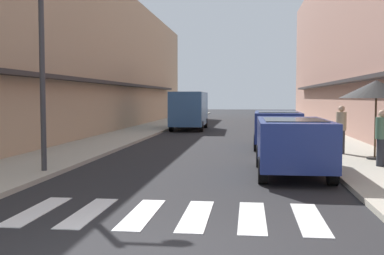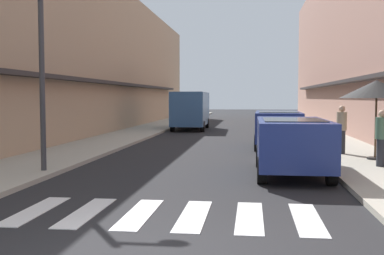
{
  "view_description": "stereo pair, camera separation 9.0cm",
  "coord_description": "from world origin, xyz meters",
  "px_view_note": "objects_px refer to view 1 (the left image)",
  "views": [
    {
      "loc": [
        1.35,
        -5.47,
        2.02
      ],
      "look_at": [
        -0.44,
        9.57,
        1.06
      ],
      "focal_mm": 44.49,
      "sensor_mm": 36.0,
      "label": 1
    },
    {
      "loc": [
        1.44,
        -5.46,
        2.02
      ],
      "look_at": [
        -0.44,
        9.57,
        1.06
      ],
      "focal_mm": 44.49,
      "sensor_mm": 36.0,
      "label": 2
    }
  ],
  "objects_px": {
    "parked_car_mid": "(277,125)",
    "cafe_umbrella": "(376,90)",
    "street_lamp": "(48,35)",
    "pedestrian_walking_near": "(382,137)",
    "pedestrian_walking_far": "(341,128)",
    "parked_car_near": "(293,140)",
    "delivery_van": "(189,107)"
  },
  "relations": [
    {
      "from": "delivery_van",
      "to": "pedestrian_walking_far",
      "type": "bearing_deg",
      "value": -62.33
    },
    {
      "from": "parked_car_near",
      "to": "pedestrian_walking_far",
      "type": "height_order",
      "value": "pedestrian_walking_far"
    },
    {
      "from": "street_lamp",
      "to": "cafe_umbrella",
      "type": "xyz_separation_m",
      "value": [
        9.0,
        3.38,
        -1.36
      ]
    },
    {
      "from": "delivery_van",
      "to": "street_lamp",
      "type": "relative_size",
      "value": 0.94
    },
    {
      "from": "parked_car_mid",
      "to": "pedestrian_walking_far",
      "type": "relative_size",
      "value": 2.49
    },
    {
      "from": "parked_car_mid",
      "to": "cafe_umbrella",
      "type": "bearing_deg",
      "value": -55.85
    },
    {
      "from": "parked_car_near",
      "to": "street_lamp",
      "type": "distance_m",
      "value": 6.85
    },
    {
      "from": "cafe_umbrella",
      "to": "pedestrian_walking_far",
      "type": "height_order",
      "value": "cafe_umbrella"
    },
    {
      "from": "pedestrian_walking_far",
      "to": "cafe_umbrella",
      "type": "bearing_deg",
      "value": 107.69
    },
    {
      "from": "parked_car_near",
      "to": "pedestrian_walking_near",
      "type": "relative_size",
      "value": 2.59
    },
    {
      "from": "parked_car_near",
      "to": "parked_car_mid",
      "type": "height_order",
      "value": "same"
    },
    {
      "from": "street_lamp",
      "to": "delivery_van",
      "type": "bearing_deg",
      "value": 85.42
    },
    {
      "from": "parked_car_mid",
      "to": "pedestrian_walking_far",
      "type": "distance_m",
      "value": 3.3
    },
    {
      "from": "delivery_van",
      "to": "parked_car_mid",
      "type": "bearing_deg",
      "value": -65.0
    },
    {
      "from": "parked_car_mid",
      "to": "pedestrian_walking_far",
      "type": "xyz_separation_m",
      "value": [
        1.98,
        -2.64,
        0.05
      ]
    },
    {
      "from": "pedestrian_walking_near",
      "to": "pedestrian_walking_far",
      "type": "relative_size",
      "value": 0.96
    },
    {
      "from": "parked_car_mid",
      "to": "street_lamp",
      "type": "distance_m",
      "value": 10.07
    },
    {
      "from": "cafe_umbrella",
      "to": "street_lamp",
      "type": "bearing_deg",
      "value": -159.43
    },
    {
      "from": "pedestrian_walking_near",
      "to": "cafe_umbrella",
      "type": "bearing_deg",
      "value": -45.44
    },
    {
      "from": "street_lamp",
      "to": "pedestrian_walking_far",
      "type": "xyz_separation_m",
      "value": [
        8.24,
        4.78,
        -2.65
      ]
    },
    {
      "from": "parked_car_near",
      "to": "pedestrian_walking_near",
      "type": "distance_m",
      "value": 2.77
    },
    {
      "from": "parked_car_near",
      "to": "delivery_van",
      "type": "xyz_separation_m",
      "value": [
        -4.83,
        17.08,
        0.48
      ]
    },
    {
      "from": "delivery_van",
      "to": "cafe_umbrella",
      "type": "height_order",
      "value": "cafe_umbrella"
    },
    {
      "from": "delivery_van",
      "to": "pedestrian_walking_far",
      "type": "relative_size",
      "value": 3.34
    },
    {
      "from": "delivery_van",
      "to": "street_lamp",
      "type": "bearing_deg",
      "value": -94.58
    },
    {
      "from": "parked_car_near",
      "to": "pedestrian_walking_far",
      "type": "distance_m",
      "value": 4.54
    },
    {
      "from": "delivery_van",
      "to": "pedestrian_walking_near",
      "type": "xyz_separation_m",
      "value": [
        7.35,
        -15.95,
        -0.47
      ]
    },
    {
      "from": "cafe_umbrella",
      "to": "pedestrian_walking_far",
      "type": "relative_size",
      "value": 1.49
    },
    {
      "from": "street_lamp",
      "to": "pedestrian_walking_near",
      "type": "height_order",
      "value": "street_lamp"
    },
    {
      "from": "parked_car_mid",
      "to": "pedestrian_walking_near",
      "type": "distance_m",
      "value": 6.13
    },
    {
      "from": "delivery_van",
      "to": "parked_car_near",
      "type": "bearing_deg",
      "value": -74.21
    },
    {
      "from": "parked_car_mid",
      "to": "parked_car_near",
      "type": "bearing_deg",
      "value": -90.0
    }
  ]
}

